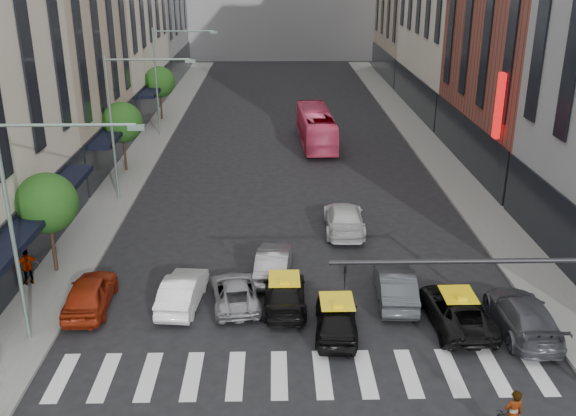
{
  "coord_description": "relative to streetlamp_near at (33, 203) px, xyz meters",
  "views": [
    {
      "loc": [
        -1.11,
        -18.33,
        14.29
      ],
      "look_at": [
        -0.52,
        8.22,
        4.0
      ],
      "focal_mm": 40.0,
      "sensor_mm": 36.0,
      "label": 1
    }
  ],
  "objects": [
    {
      "name": "ground",
      "position": [
        10.04,
        -4.0,
        -5.9
      ],
      "size": [
        160.0,
        160.0,
        0.0
      ],
      "primitive_type": "plane",
      "color": "black",
      "rests_on": "ground"
    },
    {
      "name": "sidewalk_left",
      "position": [
        -1.46,
        26.0,
        -5.83
      ],
      "size": [
        3.0,
        96.0,
        0.15
      ],
      "primitive_type": "cube",
      "color": "slate",
      "rests_on": "ground"
    },
    {
      "name": "sidewalk_right",
      "position": [
        21.54,
        26.0,
        -5.83
      ],
      "size": [
        3.0,
        96.0,
        0.15
      ],
      "primitive_type": "cube",
      "color": "slate",
      "rests_on": "ground"
    },
    {
      "name": "tree_near",
      "position": [
        -1.76,
        6.0,
        -2.25
      ],
      "size": [
        2.88,
        2.88,
        4.95
      ],
      "color": "black",
      "rests_on": "sidewalk_left"
    },
    {
      "name": "tree_mid",
      "position": [
        -1.76,
        22.0,
        -2.25
      ],
      "size": [
        2.88,
        2.88,
        4.95
      ],
      "color": "black",
      "rests_on": "sidewalk_left"
    },
    {
      "name": "tree_far",
      "position": [
        -1.76,
        38.0,
        -2.25
      ],
      "size": [
        2.88,
        2.88,
        4.95
      ],
      "color": "black",
      "rests_on": "sidewalk_left"
    },
    {
      "name": "streetlamp_near",
      "position": [
        0.0,
        0.0,
        0.0
      ],
      "size": [
        5.38,
        0.25,
        9.0
      ],
      "color": "gray",
      "rests_on": "sidewalk_left"
    },
    {
      "name": "streetlamp_mid",
      "position": [
        0.0,
        16.0,
        0.0
      ],
      "size": [
        5.38,
        0.25,
        9.0
      ],
      "color": "gray",
      "rests_on": "sidewalk_left"
    },
    {
      "name": "streetlamp_far",
      "position": [
        0.0,
        32.0,
        0.0
      ],
      "size": [
        5.38,
        0.25,
        9.0
      ],
      "color": "gray",
      "rests_on": "sidewalk_left"
    },
    {
      "name": "traffic_signal",
      "position": [
        17.74,
        -5.0,
        -1.43
      ],
      "size": [
        10.1,
        0.2,
        6.0
      ],
      "color": "black",
      "rests_on": "ground"
    },
    {
      "name": "liberty_sign",
      "position": [
        22.64,
        16.0,
        0.1
      ],
      "size": [
        0.3,
        0.7,
        4.0
      ],
      "color": "red",
      "rests_on": "ground"
    },
    {
      "name": "car_red",
      "position": [
        0.84,
        2.53,
        -5.15
      ],
      "size": [
        1.96,
        4.51,
        1.51
      ],
      "primitive_type": "imported",
      "rotation": [
        0.0,
        0.0,
        3.18
      ],
      "color": "maroon",
      "rests_on": "ground"
    },
    {
      "name": "car_white_front",
      "position": [
        4.84,
        2.75,
        -5.2
      ],
      "size": [
        1.94,
        4.43,
        1.42
      ],
      "primitive_type": "imported",
      "rotation": [
        0.0,
        0.0,
        3.04
      ],
      "color": "white",
      "rests_on": "ground"
    },
    {
      "name": "car_silver",
      "position": [
        7.14,
        2.8,
        -5.31
      ],
      "size": [
        2.55,
        4.52,
        1.19
      ],
      "primitive_type": "imported",
      "rotation": [
        0.0,
        0.0,
        3.28
      ],
      "color": "gray",
      "rests_on": "ground"
    },
    {
      "name": "taxi_left",
      "position": [
        9.32,
        2.54,
        -5.24
      ],
      "size": [
        1.89,
        4.61,
        1.34
      ],
      "primitive_type": "imported",
      "rotation": [
        0.0,
        0.0,
        3.14
      ],
      "color": "black",
      "rests_on": "ground"
    },
    {
      "name": "taxi_center",
      "position": [
        11.41,
        0.31,
        -5.18
      ],
      "size": [
        2.02,
        4.37,
        1.45
      ],
      "primitive_type": "imported",
      "rotation": [
        0.0,
        0.0,
        3.07
      ],
      "color": "black",
      "rests_on": "ground"
    },
    {
      "name": "car_grey_mid",
      "position": [
        14.28,
        2.94,
        -5.15
      ],
      "size": [
        1.9,
        4.69,
        1.52
      ],
      "primitive_type": "imported",
      "rotation": [
        0.0,
        0.0,
        3.08
      ],
      "color": "#373A3D",
      "rests_on": "ground"
    },
    {
      "name": "taxi_right",
      "position": [
        16.48,
        0.86,
        -5.21
      ],
      "size": [
        2.51,
        5.08,
        1.39
      ],
      "primitive_type": "imported",
      "rotation": [
        0.0,
        0.0,
        3.18
      ],
      "color": "black",
      "rests_on": "ground"
    },
    {
      "name": "car_grey_curb",
      "position": [
        19.04,
        0.26,
        -5.15
      ],
      "size": [
        2.24,
        5.23,
        1.5
      ],
      "primitive_type": "imported",
      "rotation": [
        0.0,
        0.0,
        3.11
      ],
      "color": "#43444B",
      "rests_on": "ground"
    },
    {
      "name": "car_row2_left",
      "position": [
        8.85,
        5.41,
        -5.18
      ],
      "size": [
        1.92,
        4.53,
        1.45
      ],
      "primitive_type": "imported",
      "rotation": [
        0.0,
        0.0,
        3.05
      ],
      "color": "gray",
      "rests_on": "ground"
    },
    {
      "name": "car_row2_right",
      "position": [
        12.82,
        10.91,
        -5.14
      ],
      "size": [
        2.33,
        5.34,
        1.53
      ],
      "primitive_type": "imported",
      "rotation": [
        0.0,
        0.0,
        3.11
      ],
      "color": "silver",
      "rests_on": "ground"
    },
    {
      "name": "bus",
      "position": [
        12.38,
        29.17,
        -4.45
      ],
      "size": [
        2.85,
        10.55,
        2.92
      ],
      "primitive_type": "imported",
      "rotation": [
        0.0,
        0.0,
        3.18
      ],
      "color": "#ED4572",
      "rests_on": "ground"
    },
    {
      "name": "rider",
      "position": [
        16.28,
        -6.25,
        -4.09
      ],
      "size": [
        0.69,
        0.5,
        1.75
      ],
      "primitive_type": "imported",
      "rotation": [
        0.0,
        0.0,
        3.28
      ],
      "color": "gray",
      "rests_on": "motorcycle"
    },
    {
      "name": "pedestrian_far",
      "position": [
        -2.56,
        4.62,
        -4.86
      ],
      "size": [
        1.12,
        0.92,
        1.78
      ],
      "primitive_type": "imported",
      "rotation": [
        0.0,
        0.0,
        3.69
      ],
      "color": "gray",
      "rests_on": "sidewalk_left"
    }
  ]
}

